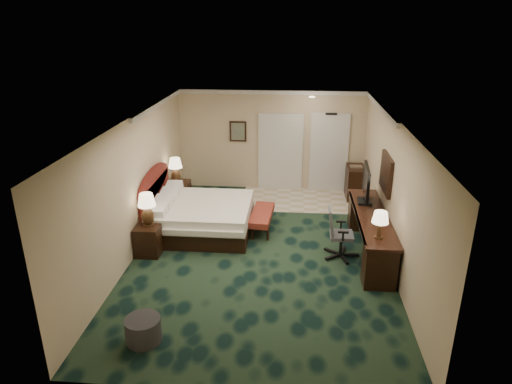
# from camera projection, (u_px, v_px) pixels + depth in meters

# --- Properties ---
(floor) EXTENTS (5.00, 7.50, 0.00)m
(floor) POSITION_uv_depth(u_px,v_px,m) (261.00, 252.00, 9.28)
(floor) COLOR black
(floor) RESTS_ON ground
(ceiling) EXTENTS (5.00, 7.50, 0.00)m
(ceiling) POSITION_uv_depth(u_px,v_px,m) (262.00, 121.00, 8.31)
(ceiling) COLOR white
(ceiling) RESTS_ON wall_back
(wall_back) EXTENTS (5.00, 0.00, 2.70)m
(wall_back) POSITION_uv_depth(u_px,v_px,m) (271.00, 141.00, 12.28)
(wall_back) COLOR beige
(wall_back) RESTS_ON ground
(wall_front) EXTENTS (5.00, 0.00, 2.70)m
(wall_front) POSITION_uv_depth(u_px,v_px,m) (238.00, 303.00, 5.31)
(wall_front) COLOR beige
(wall_front) RESTS_ON ground
(wall_left) EXTENTS (0.00, 7.50, 2.70)m
(wall_left) POSITION_uv_depth(u_px,v_px,m) (135.00, 186.00, 8.99)
(wall_left) COLOR beige
(wall_left) RESTS_ON ground
(wall_right) EXTENTS (0.00, 7.50, 2.70)m
(wall_right) POSITION_uv_depth(u_px,v_px,m) (393.00, 194.00, 8.60)
(wall_right) COLOR beige
(wall_right) RESTS_ON ground
(crown_molding) EXTENTS (5.00, 7.50, 0.10)m
(crown_molding) POSITION_uv_depth(u_px,v_px,m) (261.00, 123.00, 8.33)
(crown_molding) COLOR silver
(crown_molding) RESTS_ON wall_back
(tile_patch) EXTENTS (3.20, 1.70, 0.01)m
(tile_patch) POSITION_uv_depth(u_px,v_px,m) (303.00, 200.00, 11.91)
(tile_patch) COLOR #C1B08B
(tile_patch) RESTS_ON ground
(headboard) EXTENTS (0.12, 2.00, 1.40)m
(headboard) POSITION_uv_depth(u_px,v_px,m) (155.00, 198.00, 10.15)
(headboard) COLOR #46130D
(headboard) RESTS_ON ground
(entry_door) EXTENTS (1.02, 0.06, 2.18)m
(entry_door) POSITION_uv_depth(u_px,v_px,m) (329.00, 153.00, 12.24)
(entry_door) COLOR silver
(entry_door) RESTS_ON ground
(closet_doors) EXTENTS (1.20, 0.06, 2.10)m
(closet_doors) POSITION_uv_depth(u_px,v_px,m) (280.00, 152.00, 12.33)
(closet_doors) COLOR silver
(closet_doors) RESTS_ON ground
(wall_art) EXTENTS (0.45, 0.06, 0.55)m
(wall_art) POSITION_uv_depth(u_px,v_px,m) (238.00, 131.00, 12.23)
(wall_art) COLOR #415E53
(wall_art) RESTS_ON wall_back
(wall_mirror) EXTENTS (0.05, 0.95, 0.75)m
(wall_mirror) POSITION_uv_depth(u_px,v_px,m) (386.00, 174.00, 9.09)
(wall_mirror) COLOR white
(wall_mirror) RESTS_ON wall_right
(bed) EXTENTS (2.10, 1.94, 0.66)m
(bed) POSITION_uv_depth(u_px,v_px,m) (203.00, 217.00, 10.06)
(bed) COLOR white
(bed) RESTS_ON ground
(nightstand_near) EXTENTS (0.49, 0.56, 0.61)m
(nightstand_near) POSITION_uv_depth(u_px,v_px,m) (149.00, 239.00, 9.13)
(nightstand_near) COLOR black
(nightstand_near) RESTS_ON ground
(nightstand_far) EXTENTS (0.52, 0.59, 0.65)m
(nightstand_far) POSITION_uv_depth(u_px,v_px,m) (179.00, 195.00, 11.37)
(nightstand_far) COLOR black
(nightstand_far) RESTS_ON ground
(lamp_near) EXTENTS (0.40, 0.40, 0.67)m
(lamp_near) POSITION_uv_depth(u_px,v_px,m) (147.00, 210.00, 8.93)
(lamp_near) COLOR #331C0F
(lamp_near) RESTS_ON nightstand_near
(lamp_far) EXTENTS (0.37, 0.37, 0.63)m
(lamp_far) POSITION_uv_depth(u_px,v_px,m) (176.00, 171.00, 11.12)
(lamp_far) COLOR #331C0F
(lamp_far) RESTS_ON nightstand_far
(bed_bench) EXTENTS (0.52, 1.27, 0.42)m
(bed_bench) POSITION_uv_depth(u_px,v_px,m) (262.00, 221.00, 10.19)
(bed_bench) COLOR maroon
(bed_bench) RESTS_ON ground
(ottoman) EXTENTS (0.59, 0.59, 0.38)m
(ottoman) POSITION_uv_depth(u_px,v_px,m) (143.00, 330.00, 6.67)
(ottoman) COLOR #2C2C2C
(ottoman) RESTS_ON ground
(desk) EXTENTS (0.62, 2.88, 0.83)m
(desk) POSITION_uv_depth(u_px,v_px,m) (370.00, 234.00, 9.10)
(desk) COLOR black
(desk) RESTS_ON ground
(tv) EXTENTS (0.15, 1.00, 0.78)m
(tv) POSITION_uv_depth(u_px,v_px,m) (366.00, 185.00, 9.43)
(tv) COLOR black
(tv) RESTS_ON desk
(desk_lamp) EXTENTS (0.34, 0.34, 0.51)m
(desk_lamp) POSITION_uv_depth(u_px,v_px,m) (380.00, 225.00, 7.93)
(desk_lamp) COLOR #331C0F
(desk_lamp) RESTS_ON desk
(desk_chair) EXTENTS (0.60, 0.56, 1.02)m
(desk_chair) POSITION_uv_depth(u_px,v_px,m) (342.00, 233.00, 8.92)
(desk_chair) COLOR #555559
(desk_chair) RESTS_ON ground
(minibar) EXTENTS (0.44, 0.80, 0.84)m
(minibar) POSITION_uv_depth(u_px,v_px,m) (355.00, 182.00, 11.93)
(minibar) COLOR black
(minibar) RESTS_ON ground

